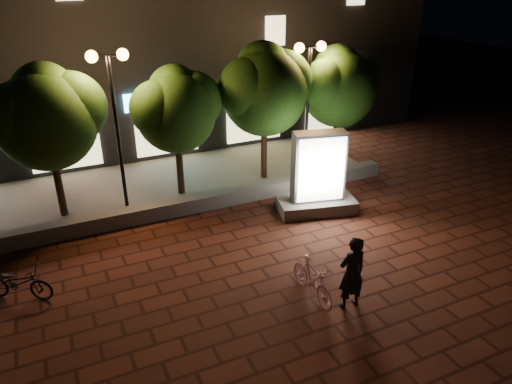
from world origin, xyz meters
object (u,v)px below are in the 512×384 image
street_lamp_right (309,75)px  tree_right (265,87)px  tree_far_right (340,84)px  tree_left (47,114)px  rider (352,273)px  scooter_parked (18,283)px  scooter_pink (312,280)px  street_lamp_left (112,91)px  tree_mid (176,107)px  ad_kiosk (318,180)px

street_lamp_right → tree_right: bearing=170.9°
tree_far_right → tree_left: bearing=180.0°
tree_far_right → street_lamp_right: 1.66m
rider → scooter_parked: size_ratio=1.10×
tree_left → scooter_pink: size_ratio=2.84×
street_lamp_left → tree_left: bearing=172.3°
tree_right → scooter_pink: bearing=-106.6°
tree_left → scooter_pink: bearing=-54.0°
tree_left → street_lamp_right: 8.96m
scooter_pink → tree_left: bearing=123.8°
tree_mid → street_lamp_right: size_ratio=0.90×
tree_left → tree_mid: size_ratio=1.09×
ad_kiosk → scooter_pink: size_ratio=1.61×
tree_mid → street_lamp_right: bearing=-3.0°
tree_mid → tree_far_right: tree_far_right is taller
tree_mid → scooter_parked: (-5.40, -4.12, -2.75)m
tree_left → tree_mid: 4.00m
scooter_pink → scooter_parked: bearing=153.3°
scooter_pink → scooter_parked: (-6.59, 3.00, -0.06)m
tree_far_right → ad_kiosk: 4.78m
tree_left → tree_right: size_ratio=0.97×
tree_left → tree_far_right: bearing=-0.0°
tree_left → ad_kiosk: (7.71, -3.17, -2.33)m
street_lamp_left → scooter_pink: street_lamp_left is taller
tree_mid → scooter_pink: size_ratio=2.61×
tree_far_right → scooter_pink: size_ratio=2.76×
tree_right → rider: tree_right is taller
tree_left → scooter_pink: (5.18, -7.12, -2.93)m
tree_mid → tree_right: 3.32m
street_lamp_right → ad_kiosk: size_ratio=1.79×
tree_mid → street_lamp_right: 5.00m
tree_far_right → street_lamp_left: size_ratio=0.92×
tree_mid → scooter_parked: bearing=-142.7°
street_lamp_left → scooter_parked: size_ratio=2.95×
tree_far_right → street_lamp_right: street_lamp_right is taller
tree_left → rider: 10.04m
tree_mid → scooter_pink: (1.18, -7.12, -2.70)m
tree_mid → street_lamp_left: size_ratio=0.87×
tree_mid → rider: tree_mid is taller
scooter_pink → scooter_parked: 7.24m
scooter_pink → street_lamp_right: bearing=59.0°
tree_left → ad_kiosk: tree_left is taller
tree_far_right → scooter_pink: bearing=-126.8°
street_lamp_left → scooter_pink: size_ratio=3.00×
street_lamp_right → rider: (-3.13, -7.54, -2.93)m
street_lamp_left → scooter_pink: bearing=-64.8°
tree_right → tree_left: bearing=-180.0°
tree_left → ad_kiosk: bearing=-22.3°
tree_far_right → tree_mid: bearing=-180.0°
tree_right → street_lamp_left: size_ratio=0.98×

